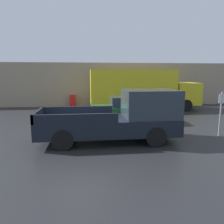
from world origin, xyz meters
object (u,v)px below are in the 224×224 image
at_px(pickup_truck, 122,118).
at_px(delivery_truck, 140,89).
at_px(car, 130,109).
at_px(newspaper_box, 73,101).
at_px(parking_sign, 221,111).

relative_size(pickup_truck, delivery_truck, 0.68).
distance_m(car, newspaper_box, 7.89).
relative_size(pickup_truck, parking_sign, 2.81).
xyz_separation_m(pickup_truck, car, (1.05, 3.53, -0.23)).
height_order(delivery_truck, newspaper_box, delivery_truck).
relative_size(delivery_truck, parking_sign, 4.16).
bearing_deg(newspaper_box, parking_sign, -54.60).
distance_m(pickup_truck, delivery_truck, 8.54).
distance_m(delivery_truck, parking_sign, 8.05).
bearing_deg(car, delivery_truck, 69.39).
bearing_deg(newspaper_box, delivery_truck, -23.93).
bearing_deg(pickup_truck, car, 73.42).
bearing_deg(parking_sign, car, 137.04).
bearing_deg(pickup_truck, delivery_truck, 71.13).
bearing_deg(car, parking_sign, -42.96).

